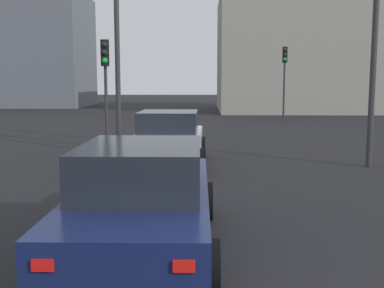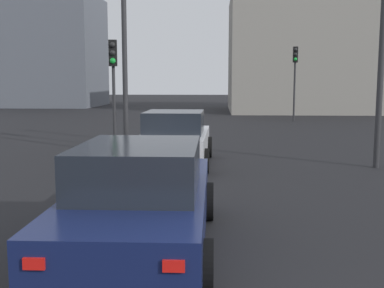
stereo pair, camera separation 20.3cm
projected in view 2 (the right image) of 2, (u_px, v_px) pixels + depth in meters
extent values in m
cube|color=silver|center=(175.00, 144.00, 13.39)|extent=(4.18, 1.83, 0.65)
cube|color=#1E232B|center=(174.00, 122.00, 13.11)|extent=(1.89, 1.59, 0.60)
cylinder|color=black|center=(208.00, 147.00, 14.64)|extent=(0.64, 0.23, 0.64)
cylinder|color=black|center=(151.00, 146.00, 14.76)|extent=(0.64, 0.23, 0.64)
cylinder|color=black|center=(205.00, 161.00, 12.09)|extent=(0.64, 0.23, 0.64)
cylinder|color=black|center=(136.00, 160.00, 12.21)|extent=(0.64, 0.23, 0.64)
cube|color=red|center=(193.00, 151.00, 11.27)|extent=(0.03, 0.20, 0.11)
cube|color=red|center=(140.00, 150.00, 11.35)|extent=(0.03, 0.20, 0.11)
cube|color=#141E4C|center=(142.00, 208.00, 6.58)|extent=(4.68, 1.79, 0.64)
cube|color=#1E232B|center=(139.00, 167.00, 6.27)|extent=(2.11, 1.55, 0.60)
cylinder|color=black|center=(207.00, 201.00, 8.01)|extent=(0.64, 0.23, 0.64)
cylinder|color=black|center=(104.00, 200.00, 8.08)|extent=(0.64, 0.23, 0.64)
cylinder|color=black|center=(203.00, 268.00, 5.14)|extent=(0.64, 0.23, 0.64)
cylinder|color=black|center=(44.00, 265.00, 5.22)|extent=(0.64, 0.23, 0.64)
cube|color=red|center=(174.00, 266.00, 4.21)|extent=(0.03, 0.20, 0.11)
cube|color=red|center=(34.00, 264.00, 4.27)|extent=(0.03, 0.20, 0.11)
cylinder|color=#2D2D30|center=(294.00, 92.00, 27.76)|extent=(0.11, 0.11, 3.40)
cube|color=black|center=(295.00, 55.00, 27.42)|extent=(0.22, 0.30, 0.90)
sphere|color=black|center=(296.00, 50.00, 27.27)|extent=(0.20, 0.20, 0.20)
sphere|color=black|center=(296.00, 54.00, 27.31)|extent=(0.20, 0.20, 0.20)
sphere|color=green|center=(295.00, 59.00, 27.34)|extent=(0.20, 0.20, 0.20)
cylinder|color=#2D2D30|center=(114.00, 107.00, 16.80)|extent=(0.11, 0.11, 2.84)
cube|color=black|center=(113.00, 53.00, 16.50)|extent=(0.23, 0.30, 0.90)
sphere|color=black|center=(112.00, 45.00, 16.35)|extent=(0.20, 0.20, 0.20)
sphere|color=black|center=(113.00, 53.00, 16.39)|extent=(0.20, 0.20, 0.20)
sphere|color=green|center=(113.00, 61.00, 16.43)|extent=(0.20, 0.20, 0.20)
cylinder|color=#2D2D30|center=(384.00, 15.00, 12.40)|extent=(0.16, 0.16, 8.08)
cylinder|color=#2D2D30|center=(125.00, 50.00, 14.96)|extent=(0.16, 0.16, 6.57)
cube|color=gray|center=(302.00, 54.00, 37.41)|extent=(10.93, 11.30, 8.88)
cube|color=slate|center=(53.00, 51.00, 44.63)|extent=(8.75, 8.41, 10.21)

